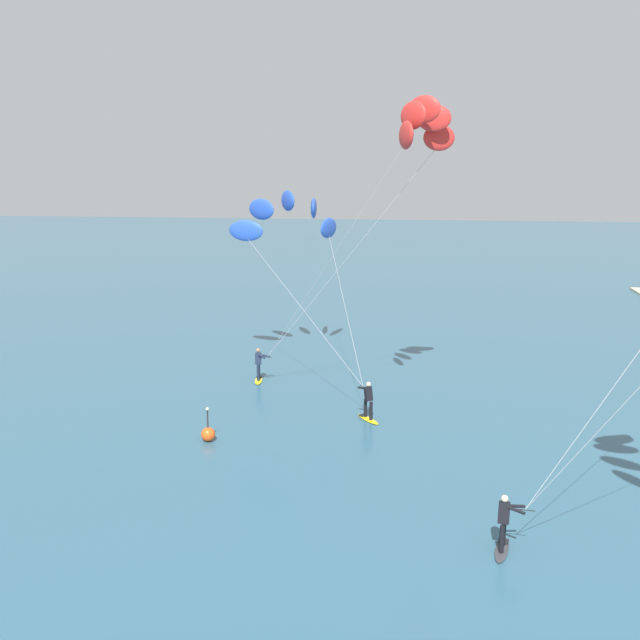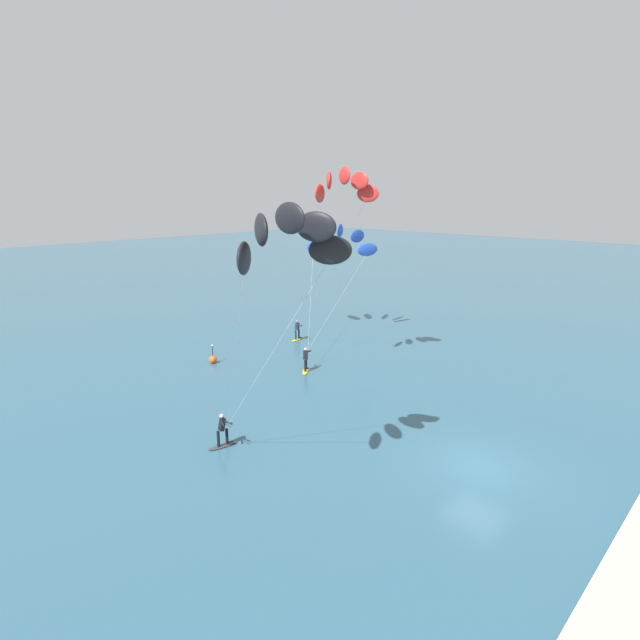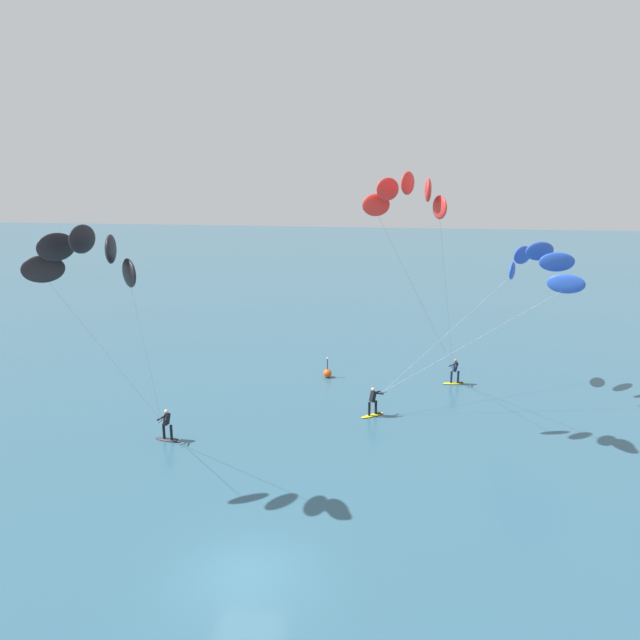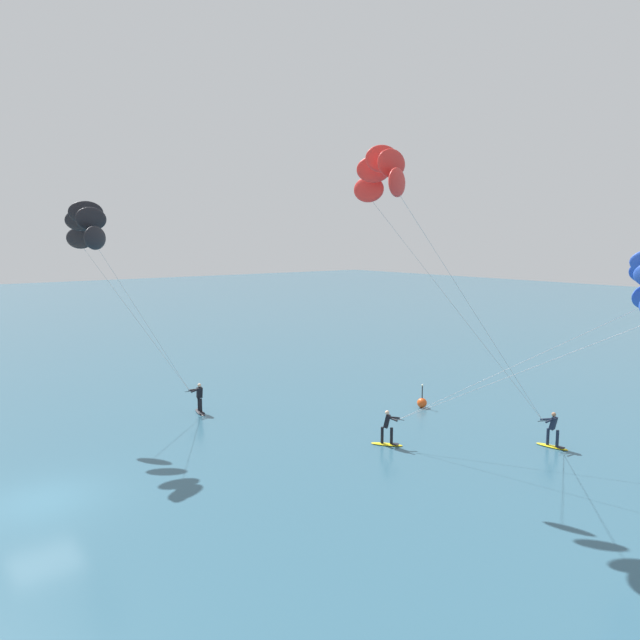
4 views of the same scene
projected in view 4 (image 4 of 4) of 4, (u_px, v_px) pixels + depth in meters
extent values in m
plane|color=#2D566B|center=(42.00, 500.00, 22.03)|extent=(240.00, 240.00, 0.00)
ellipsoid|color=yellow|center=(387.00, 444.00, 27.94)|extent=(1.41, 1.19, 0.08)
cube|color=black|center=(395.00, 444.00, 27.82)|extent=(0.40, 0.40, 0.02)
cylinder|color=black|center=(382.00, 435.00, 27.94)|extent=(0.14, 0.14, 0.78)
cylinder|color=black|center=(391.00, 436.00, 27.82)|extent=(0.14, 0.14, 0.78)
cube|color=black|center=(387.00, 421.00, 27.79)|extent=(0.44, 0.43, 0.63)
sphere|color=beige|center=(387.00, 413.00, 27.73)|extent=(0.20, 0.20, 0.20)
cylinder|color=black|center=(398.00, 420.00, 27.55)|extent=(0.50, 0.29, 0.03)
cylinder|color=black|center=(393.00, 418.00, 27.76)|extent=(0.45, 0.52, 0.15)
cylinder|color=black|center=(392.00, 419.00, 27.56)|extent=(0.61, 0.16, 0.15)
cylinder|color=#B2B2B7|center=(512.00, 376.00, 24.13)|extent=(9.97, 2.84, 5.61)
cylinder|color=#B2B2B7|center=(518.00, 365.00, 26.26)|extent=(7.72, 6.93, 5.61)
ellipsoid|color=yellow|center=(552.00, 446.00, 27.64)|extent=(1.54, 0.60, 0.08)
cube|color=black|center=(561.00, 448.00, 27.36)|extent=(0.32, 0.33, 0.02)
cylinder|color=#192338|center=(548.00, 436.00, 27.73)|extent=(0.14, 0.14, 0.78)
cylinder|color=#192338|center=(557.00, 439.00, 27.44)|extent=(0.14, 0.14, 0.78)
cube|color=#192338|center=(553.00, 423.00, 27.49)|extent=(0.36, 0.35, 0.63)
sphere|color=#9E7051|center=(554.00, 414.00, 27.44)|extent=(0.20, 0.20, 0.20)
cylinder|color=black|center=(543.00, 421.00, 27.34)|extent=(0.25, 0.52, 0.03)
cylinder|color=#192338|center=(550.00, 421.00, 27.30)|extent=(0.11, 0.60, 0.15)
cylinder|color=#192338|center=(547.00, 419.00, 27.51)|extent=(0.49, 0.49, 0.15)
ellipsoid|color=red|center=(369.00, 189.00, 25.56)|extent=(1.45, 0.82, 1.10)
ellipsoid|color=red|center=(374.00, 169.00, 24.87)|extent=(1.25, 1.22, 1.10)
ellipsoid|color=red|center=(382.00, 159.00, 23.84)|extent=(0.86, 1.44, 1.10)
ellipsoid|color=red|center=(391.00, 163.00, 22.88)|extent=(0.35, 1.43, 1.10)
ellipsoid|color=red|center=(397.00, 182.00, 22.41)|extent=(0.82, 1.45, 1.10)
cylinder|color=#B2B2B7|center=(459.00, 312.00, 26.47)|extent=(4.73, 6.71, 10.12)
cylinder|color=#B2B2B7|center=(477.00, 317.00, 24.89)|extent=(1.71, 8.02, 10.12)
ellipsoid|color=#333338|center=(200.00, 412.00, 33.13)|extent=(1.54, 0.65, 0.08)
cube|color=black|center=(202.00, 413.00, 32.76)|extent=(0.33, 0.34, 0.02)
cylinder|color=black|center=(199.00, 404.00, 33.27)|extent=(0.14, 0.14, 0.78)
cylinder|color=black|center=(201.00, 406.00, 32.88)|extent=(0.14, 0.14, 0.78)
cube|color=black|center=(200.00, 393.00, 32.98)|extent=(0.37, 0.36, 0.63)
sphere|color=beige|center=(199.00, 385.00, 32.93)|extent=(0.20, 0.20, 0.20)
cylinder|color=black|center=(190.00, 391.00, 32.68)|extent=(0.09, 0.55, 0.03)
cylinder|color=black|center=(195.00, 390.00, 32.72)|extent=(0.25, 0.60, 0.15)
cylinder|color=black|center=(194.00, 390.00, 32.91)|extent=(0.36, 0.57, 0.15)
ellipsoid|color=black|center=(80.00, 238.00, 30.58)|extent=(1.48, 1.28, 1.10)
ellipsoid|color=black|center=(82.00, 220.00, 29.87)|extent=(1.07, 1.59, 1.10)
ellipsoid|color=black|center=(86.00, 212.00, 28.82)|extent=(0.49, 1.67, 1.10)
ellipsoid|color=black|center=(91.00, 219.00, 27.86)|extent=(0.77, 1.66, 1.10)
ellipsoid|color=black|center=(95.00, 238.00, 27.40)|extent=(1.28, 1.48, 1.10)
cylinder|color=#B2B2B7|center=(137.00, 320.00, 31.65)|extent=(2.43, 4.72, 8.05)
cylinder|color=#B2B2B7|center=(147.00, 324.00, 30.06)|extent=(1.37, 5.13, 8.05)
sphere|color=#EA5119|center=(422.00, 403.00, 34.13)|extent=(0.56, 0.56, 0.56)
cylinder|color=#262628|center=(422.00, 392.00, 34.05)|extent=(0.06, 0.06, 0.70)
sphere|color=#F2F2CC|center=(422.00, 385.00, 33.99)|extent=(0.12, 0.12, 0.12)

